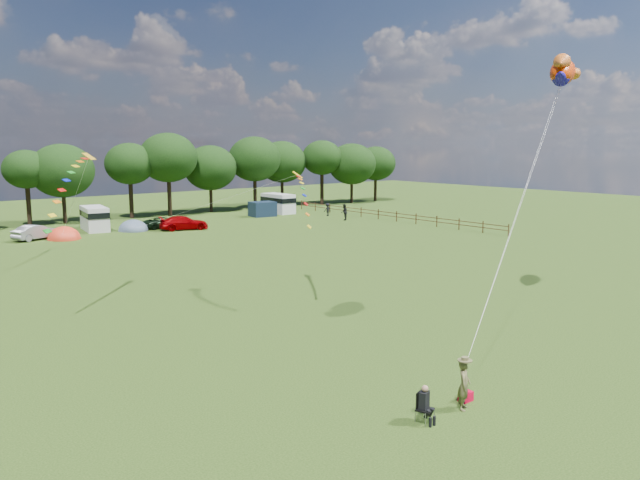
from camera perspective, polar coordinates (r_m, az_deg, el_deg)
ground_plane at (r=27.90m, az=10.65°, el=-10.13°), size 180.00×180.00×0.00m
tree_line at (r=76.30m, az=-19.82°, el=6.34°), size 102.98×10.98×10.27m
fence at (r=73.78m, az=6.17°, el=2.34°), size 0.12×33.12×1.20m
car_b at (r=64.38m, az=-24.53°, el=0.66°), size 4.33×2.88×1.43m
car_c at (r=66.83m, az=-12.34°, el=1.54°), size 5.20×3.28×1.45m
car_d at (r=68.75m, az=-14.09°, el=1.56°), size 4.36×2.02×1.18m
campervan_c at (r=68.94m, az=-19.92°, el=1.93°), size 2.93×5.31×2.47m
campervan_d at (r=81.22m, az=-3.86°, el=3.43°), size 2.28×5.15×2.50m
tent_orange at (r=63.80m, az=-22.34°, el=0.09°), size 3.07×3.36×2.40m
tent_greyblue at (r=67.58m, az=-16.69°, el=0.84°), size 3.05×3.35×2.27m
awning_navy at (r=77.70m, az=-5.29°, el=2.84°), size 3.21×2.75×1.82m
kite_flyer at (r=22.28m, az=13.03°, el=-12.81°), size 0.75×0.67×1.72m
camp_chair at (r=21.13m, az=9.46°, el=-14.23°), size 0.64×0.66×1.27m
kite_bag at (r=23.20m, az=13.18°, el=-13.75°), size 0.49×0.33×0.35m
fish_kite at (r=36.65m, az=21.28°, el=14.17°), size 3.95×2.70×2.10m
streamer_kite_b at (r=36.05m, az=-21.68°, el=5.32°), size 4.35×4.77×3.83m
streamer_kite_c at (r=36.32m, az=-1.66°, el=4.65°), size 3.25×5.06×2.84m
walker_a at (r=73.37m, az=2.22°, el=2.56°), size 1.08×1.05×1.92m
walker_b at (r=77.89m, az=0.69°, el=2.81°), size 1.03×0.49×1.58m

